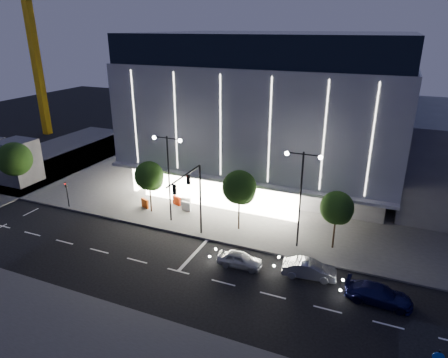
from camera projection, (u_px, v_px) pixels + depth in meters
ground at (166, 257)px, 34.51m from camera, size 160.00×160.00×0.00m
sidewalk_museum at (291, 175)px, 53.27m from camera, size 70.00×40.00×0.15m
sidewalk_west at (13, 173)px, 54.04m from camera, size 16.00×50.00×0.15m
museum at (276, 107)px, 49.26m from camera, size 30.00×25.80×18.00m
traffic_mast at (193, 191)px, 35.21m from camera, size 0.33×5.89×7.07m
street_lamp_west at (168, 166)px, 38.63m from camera, size 3.16×0.36×9.00m
street_lamp_east at (301, 186)px, 33.88m from camera, size 3.16×0.36×9.00m
ped_signal_far at (67, 192)px, 43.18m from camera, size 0.22×0.24×3.00m
tower_crane at (33, 14)px, 66.16m from camera, size 32.00×2.00×28.50m
tree_left at (149, 177)px, 41.28m from camera, size 3.02×3.02×5.72m
tree_mid at (240, 189)px, 37.52m from camera, size 3.25×3.25×6.15m
tree_right at (337, 209)px, 34.39m from camera, size 2.91×2.91×5.51m
car_lead at (240, 259)px, 32.95m from camera, size 3.84×1.67×1.29m
car_second at (309, 269)px, 31.53m from camera, size 4.40×2.00×1.40m
car_third at (379, 294)px, 28.63m from camera, size 4.73×2.06×1.35m
barrier_a at (145, 203)px, 43.37m from camera, size 1.11×0.68×1.00m
barrier_b at (186, 202)px, 43.63m from camera, size 1.12×0.38×1.00m
barrier_c at (177, 201)px, 44.06m from camera, size 1.11×0.64×1.00m
barrier_d at (186, 206)px, 42.65m from camera, size 1.12×0.39×1.00m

